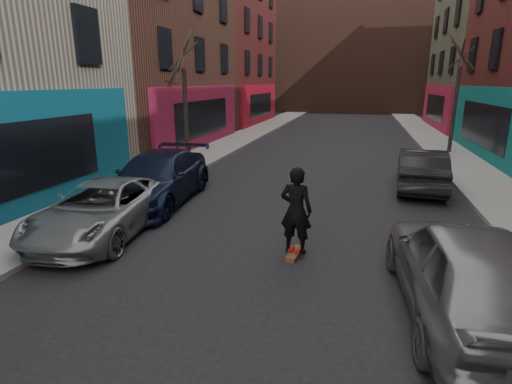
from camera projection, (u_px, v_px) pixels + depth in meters
The scene contains 11 objects.
sidewalk_left at pixel (253, 132), 29.93m from camera, with size 2.50×84.00×0.13m, color gray.
sidewalk_right at pixel (432, 138), 26.90m from camera, with size 2.50×84.00×0.13m, color gray.
building_far at pixel (353, 55), 50.83m from camera, with size 40.00×10.00×14.00m, color #47281E.
tree_left_far at pixel (185, 90), 17.84m from camera, with size 2.00×2.00×6.50m, color black, non-canonical shape.
tree_right_far at pixel (457, 86), 20.40m from camera, with size 2.00×2.00×6.80m, color black, non-canonical shape.
parked_left_far at pixel (102, 209), 9.97m from camera, with size 2.18×4.74×1.32m, color gray.
parked_left_end at pixel (157, 178), 12.63m from camera, with size 2.20×5.40×1.57m, color black.
parked_right_far at pixel (468, 271), 6.31m from camera, with size 1.97×4.90×1.67m, color gray.
parked_right_end at pixel (421, 169), 14.17m from camera, with size 1.53×4.40×1.45m, color black.
skateboard at pixel (295, 254), 8.83m from camera, with size 0.22×0.80×0.10m, color brown.
skateboarder at pixel (296, 210), 8.57m from camera, with size 0.70×0.46×1.91m, color black.
Camera 1 is at (1.51, 0.98, 3.72)m, focal length 28.00 mm.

